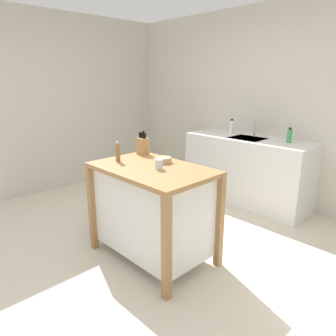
{
  "coord_description": "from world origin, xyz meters",
  "views": [
    {
      "loc": [
        2.06,
        -1.68,
        1.66
      ],
      "look_at": [
        0.05,
        0.27,
        0.85
      ],
      "focal_mm": 33.16,
      "sensor_mm": 36.0,
      "label": 1
    }
  ],
  "objects_px": {
    "kitchen_island": "(153,208)",
    "sink_faucet": "(255,128)",
    "bottle_spray_cleaner": "(289,136)",
    "pepper_grinder": "(118,152)",
    "trash_bin": "(110,201)",
    "drinking_cup": "(159,164)",
    "bowl_ceramic_wide": "(164,160)",
    "knife_block": "(143,145)",
    "bottle_hand_soap": "(232,127)"
  },
  "relations": [
    {
      "from": "bowl_ceramic_wide",
      "to": "sink_faucet",
      "type": "distance_m",
      "value": 1.83
    },
    {
      "from": "bowl_ceramic_wide",
      "to": "bottle_hand_soap",
      "type": "xyz_separation_m",
      "value": [
        -0.45,
        1.73,
        0.08
      ]
    },
    {
      "from": "bowl_ceramic_wide",
      "to": "kitchen_island",
      "type": "bearing_deg",
      "value": -79.88
    },
    {
      "from": "bowl_ceramic_wide",
      "to": "drinking_cup",
      "type": "xyz_separation_m",
      "value": [
        0.13,
        -0.18,
        0.02
      ]
    },
    {
      "from": "sink_faucet",
      "to": "bottle_hand_soap",
      "type": "xyz_separation_m",
      "value": [
        -0.31,
        -0.09,
        -0.01
      ]
    },
    {
      "from": "knife_block",
      "to": "bottle_spray_cleaner",
      "type": "relative_size",
      "value": 1.34
    },
    {
      "from": "knife_block",
      "to": "bowl_ceramic_wide",
      "type": "relative_size",
      "value": 1.76
    },
    {
      "from": "bottle_spray_cleaner",
      "to": "drinking_cup",
      "type": "bearing_deg",
      "value": -97.43
    },
    {
      "from": "bowl_ceramic_wide",
      "to": "pepper_grinder",
      "type": "distance_m",
      "value": 0.44
    },
    {
      "from": "drinking_cup",
      "to": "bottle_hand_soap",
      "type": "bearing_deg",
      "value": 106.8
    },
    {
      "from": "knife_block",
      "to": "bottle_hand_soap",
      "type": "relative_size",
      "value": 1.14
    },
    {
      "from": "pepper_grinder",
      "to": "bottle_hand_soap",
      "type": "bearing_deg",
      "value": 93.3
    },
    {
      "from": "bowl_ceramic_wide",
      "to": "bottle_hand_soap",
      "type": "bearing_deg",
      "value": 104.56
    },
    {
      "from": "drinking_cup",
      "to": "trash_bin",
      "type": "bearing_deg",
      "value": 176.61
    },
    {
      "from": "bottle_spray_cleaner",
      "to": "bottle_hand_soap",
      "type": "distance_m",
      "value": 0.83
    },
    {
      "from": "knife_block",
      "to": "pepper_grinder",
      "type": "relative_size",
      "value": 1.27
    },
    {
      "from": "knife_block",
      "to": "bottle_spray_cleaner",
      "type": "distance_m",
      "value": 1.86
    },
    {
      "from": "kitchen_island",
      "to": "sink_faucet",
      "type": "relative_size",
      "value": 5.07
    },
    {
      "from": "knife_block",
      "to": "bottle_spray_cleaner",
      "type": "bearing_deg",
      "value": 64.94
    },
    {
      "from": "bowl_ceramic_wide",
      "to": "trash_bin",
      "type": "xyz_separation_m",
      "value": [
        -0.77,
        -0.13,
        -0.61
      ]
    },
    {
      "from": "drinking_cup",
      "to": "sink_faucet",
      "type": "relative_size",
      "value": 0.4
    },
    {
      "from": "sink_faucet",
      "to": "bowl_ceramic_wide",
      "type": "bearing_deg",
      "value": -85.63
    },
    {
      "from": "bowl_ceramic_wide",
      "to": "sink_faucet",
      "type": "bearing_deg",
      "value": 94.37
    },
    {
      "from": "bowl_ceramic_wide",
      "to": "trash_bin",
      "type": "distance_m",
      "value": 0.99
    },
    {
      "from": "pepper_grinder",
      "to": "trash_bin",
      "type": "relative_size",
      "value": 0.31
    },
    {
      "from": "kitchen_island",
      "to": "bottle_spray_cleaner",
      "type": "xyz_separation_m",
      "value": [
        0.35,
        1.94,
        0.48
      ]
    },
    {
      "from": "knife_block",
      "to": "bottle_hand_soap",
      "type": "bearing_deg",
      "value": 91.5
    },
    {
      "from": "knife_block",
      "to": "trash_bin",
      "type": "height_order",
      "value": "knife_block"
    },
    {
      "from": "kitchen_island",
      "to": "drinking_cup",
      "type": "distance_m",
      "value": 0.45
    },
    {
      "from": "kitchen_island",
      "to": "bottle_hand_soap",
      "type": "bearing_deg",
      "value": 104.15
    },
    {
      "from": "kitchen_island",
      "to": "trash_bin",
      "type": "bearing_deg",
      "value": 176.34
    },
    {
      "from": "kitchen_island",
      "to": "bowl_ceramic_wide",
      "type": "relative_size",
      "value": 7.83
    },
    {
      "from": "kitchen_island",
      "to": "bottle_hand_soap",
      "type": "relative_size",
      "value": 5.08
    },
    {
      "from": "bottle_hand_soap",
      "to": "kitchen_island",
      "type": "bearing_deg",
      "value": -75.85
    },
    {
      "from": "bowl_ceramic_wide",
      "to": "drinking_cup",
      "type": "distance_m",
      "value": 0.22
    },
    {
      "from": "trash_bin",
      "to": "bottle_hand_soap",
      "type": "height_order",
      "value": "bottle_hand_soap"
    },
    {
      "from": "drinking_cup",
      "to": "bottle_spray_cleaner",
      "type": "xyz_separation_m",
      "value": [
        0.25,
        1.94,
        0.04
      ]
    },
    {
      "from": "pepper_grinder",
      "to": "sink_faucet",
      "type": "xyz_separation_m",
      "value": [
        0.19,
        2.11,
        0.02
      ]
    },
    {
      "from": "bowl_ceramic_wide",
      "to": "bottle_spray_cleaner",
      "type": "bearing_deg",
      "value": 77.81
    },
    {
      "from": "bottle_hand_soap",
      "to": "pepper_grinder",
      "type": "bearing_deg",
      "value": -86.7
    },
    {
      "from": "kitchen_island",
      "to": "bottle_spray_cleaner",
      "type": "bearing_deg",
      "value": 79.81
    },
    {
      "from": "bottle_spray_cleaner",
      "to": "trash_bin",
      "type": "bearing_deg",
      "value": -121.28
    },
    {
      "from": "bottle_hand_soap",
      "to": "bowl_ceramic_wide",
      "type": "bearing_deg",
      "value": -75.44
    },
    {
      "from": "pepper_grinder",
      "to": "bowl_ceramic_wide",
      "type": "bearing_deg",
      "value": 40.55
    },
    {
      "from": "kitchen_island",
      "to": "drinking_cup",
      "type": "relative_size",
      "value": 12.78
    },
    {
      "from": "drinking_cup",
      "to": "bowl_ceramic_wide",
      "type": "bearing_deg",
      "value": 125.22
    },
    {
      "from": "drinking_cup",
      "to": "trash_bin",
      "type": "height_order",
      "value": "drinking_cup"
    },
    {
      "from": "pepper_grinder",
      "to": "sink_faucet",
      "type": "height_order",
      "value": "sink_faucet"
    },
    {
      "from": "bowl_ceramic_wide",
      "to": "bottle_spray_cleaner",
      "type": "distance_m",
      "value": 1.8
    },
    {
      "from": "bowl_ceramic_wide",
      "to": "pepper_grinder",
      "type": "relative_size",
      "value": 0.72
    }
  ]
}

